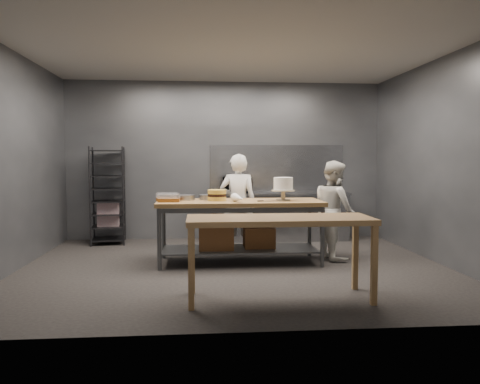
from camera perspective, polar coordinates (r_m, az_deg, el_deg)
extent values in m
plane|color=black|center=(6.70, -0.61, -9.15)|extent=(6.00, 6.00, 0.00)
cube|color=#4C4F54|center=(9.02, -1.80, 3.85)|extent=(6.00, 0.04, 3.00)
cube|color=olive|center=(6.85, -0.04, -1.31)|extent=(2.40, 0.90, 0.06)
cube|color=#47494C|center=(6.95, -0.04, -6.98)|extent=(2.25, 0.75, 0.03)
cylinder|color=#47494C|center=(6.52, -9.82, -5.71)|extent=(0.06, 0.06, 0.86)
cylinder|color=#47494C|center=(7.29, -9.29, -4.68)|extent=(0.06, 0.06, 0.86)
cylinder|color=#47494C|center=(6.72, 10.02, -5.42)|extent=(0.06, 0.06, 0.86)
cylinder|color=#47494C|center=(7.47, 8.48, -4.46)|extent=(0.06, 0.06, 0.86)
cube|color=brown|center=(6.88, -2.94, -5.51)|extent=(0.50, 0.40, 0.35)
cube|color=brown|center=(7.03, 2.33, -5.51)|extent=(0.45, 0.38, 0.30)
cube|color=brown|center=(5.08, 4.84, -3.40)|extent=(2.00, 0.70, 0.06)
cube|color=brown|center=(4.80, -5.98, -9.32)|extent=(0.06, 0.06, 0.84)
cube|color=brown|center=(5.38, -5.85, -7.85)|extent=(0.06, 0.06, 0.84)
cube|color=brown|center=(5.12, 16.04, -8.59)|extent=(0.06, 0.06, 0.84)
cube|color=brown|center=(5.68, 13.87, -7.33)|extent=(0.06, 0.06, 0.84)
cube|color=slate|center=(8.83, 4.81, -0.19)|extent=(2.60, 0.60, 0.04)
cube|color=slate|center=(8.88, 4.80, -3.09)|extent=(2.56, 0.56, 0.86)
cube|color=slate|center=(9.11, 4.51, 2.90)|extent=(2.60, 0.02, 0.90)
cube|color=black|center=(8.79, -15.81, -0.38)|extent=(0.68, 0.72, 1.75)
cube|color=silver|center=(8.82, -15.77, -2.55)|extent=(0.41, 0.29, 0.45)
imported|color=silver|center=(7.51, -0.24, -1.49)|extent=(0.65, 0.48, 1.61)
imported|color=silver|center=(7.31, 11.43, -2.13)|extent=(0.68, 0.81, 1.51)
imported|color=black|center=(8.72, -0.39, 0.89)|extent=(0.54, 0.37, 0.30)
cylinder|color=#B6AC91|center=(6.88, 5.27, -0.96)|extent=(0.20, 0.20, 0.02)
cylinder|color=#B6AC91|center=(6.88, 5.28, -0.38)|extent=(0.06, 0.06, 0.12)
cylinder|color=#B6AC91|center=(6.87, 5.28, 0.19)|extent=(0.34, 0.34, 0.02)
cylinder|color=white|center=(6.86, 5.29, 1.03)|extent=(0.28, 0.28, 0.18)
cylinder|color=gold|center=(6.85, -2.83, -0.81)|extent=(0.27, 0.27, 0.06)
cylinder|color=black|center=(6.84, -2.83, -0.39)|extent=(0.27, 0.27, 0.04)
cylinder|color=gold|center=(6.84, -2.83, 0.03)|extent=(0.27, 0.27, 0.06)
cylinder|color=gray|center=(7.00, -6.63, -0.67)|extent=(0.27, 0.27, 0.07)
cylinder|color=gray|center=(7.04, -4.00, -0.62)|extent=(0.24, 0.24, 0.07)
cylinder|color=gray|center=(7.04, -8.29, -0.66)|extent=(0.26, 0.26, 0.07)
cone|color=white|center=(6.54, -0.16, -0.77)|extent=(0.21, 0.40, 0.12)
cube|color=slate|center=(6.73, 4.03, -1.13)|extent=(0.28, 0.02, 0.00)
cube|color=black|center=(6.71, 2.51, -1.10)|extent=(0.09, 0.02, 0.02)
cube|color=brown|center=(6.74, -8.66, -0.97)|extent=(0.30, 0.20, 0.05)
cube|color=silver|center=(6.74, -8.67, -0.50)|extent=(0.31, 0.21, 0.06)
cube|color=brown|center=(6.96, -8.88, -0.82)|extent=(0.30, 0.20, 0.05)
cube|color=silver|center=(6.95, -8.88, -0.37)|extent=(0.31, 0.21, 0.06)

